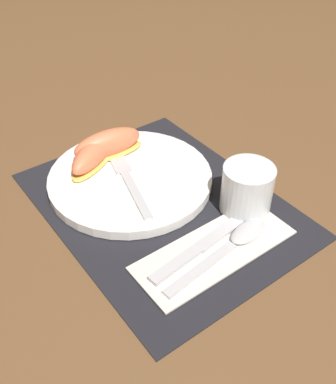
{
  "coord_description": "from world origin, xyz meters",
  "views": [
    {
      "loc": [
        0.43,
        -0.31,
        0.47
      ],
      "look_at": [
        0.0,
        0.01,
        0.02
      ],
      "focal_mm": 42.0,
      "sensor_mm": 36.0,
      "label": 1
    }
  ],
  "objects_px": {
    "juice_glass": "(247,191)",
    "fork": "(126,175)",
    "spoon": "(236,241)",
    "knife": "(206,243)",
    "citrus_wedge_1": "(94,153)",
    "citrus_wedge_0": "(108,145)",
    "plate": "(130,178)"
  },
  "relations": [
    {
      "from": "knife",
      "to": "juice_glass",
      "type": "bearing_deg",
      "value": 104.71
    },
    {
      "from": "juice_glass",
      "to": "fork",
      "type": "bearing_deg",
      "value": -144.03
    },
    {
      "from": "plate",
      "to": "knife",
      "type": "relative_size",
      "value": 1.25
    },
    {
      "from": "knife",
      "to": "citrus_wedge_1",
      "type": "relative_size",
      "value": 1.58
    },
    {
      "from": "juice_glass",
      "to": "spoon",
      "type": "xyz_separation_m",
      "value": [
        0.05,
        -0.06,
        -0.03
      ]
    },
    {
      "from": "juice_glass",
      "to": "citrus_wedge_1",
      "type": "relative_size",
      "value": 0.58
    },
    {
      "from": "fork",
      "to": "citrus_wedge_0",
      "type": "height_order",
      "value": "citrus_wedge_0"
    },
    {
      "from": "knife",
      "to": "citrus_wedge_1",
      "type": "height_order",
      "value": "citrus_wedge_1"
    },
    {
      "from": "knife",
      "to": "fork",
      "type": "xyz_separation_m",
      "value": [
        -0.18,
        -0.01,
        0.01
      ]
    },
    {
      "from": "plate",
      "to": "citrus_wedge_0",
      "type": "relative_size",
      "value": 2.08
    },
    {
      "from": "citrus_wedge_1",
      "to": "spoon",
      "type": "bearing_deg",
      "value": 14.26
    },
    {
      "from": "knife",
      "to": "citrus_wedge_0",
      "type": "bearing_deg",
      "value": -178.88
    },
    {
      "from": "plate",
      "to": "citrus_wedge_0",
      "type": "bearing_deg",
      "value": 179.34
    },
    {
      "from": "fork",
      "to": "citrus_wedge_1",
      "type": "bearing_deg",
      "value": -163.61
    },
    {
      "from": "plate",
      "to": "fork",
      "type": "relative_size",
      "value": 1.42
    },
    {
      "from": "spoon",
      "to": "knife",
      "type": "bearing_deg",
      "value": -122.63
    },
    {
      "from": "fork",
      "to": "spoon",
      "type": "bearing_deg",
      "value": 13.56
    },
    {
      "from": "plate",
      "to": "knife",
      "type": "height_order",
      "value": "plate"
    },
    {
      "from": "juice_glass",
      "to": "knife",
      "type": "bearing_deg",
      "value": -75.29
    },
    {
      "from": "spoon",
      "to": "plate",
      "type": "bearing_deg",
      "value": -168.59
    },
    {
      "from": "fork",
      "to": "citrus_wedge_0",
      "type": "distance_m",
      "value": 0.07
    },
    {
      "from": "knife",
      "to": "spoon",
      "type": "xyz_separation_m",
      "value": [
        0.02,
        0.04,
        0.0
      ]
    },
    {
      "from": "spoon",
      "to": "citrus_wedge_1",
      "type": "bearing_deg",
      "value": -165.74
    },
    {
      "from": "plate",
      "to": "juice_glass",
      "type": "bearing_deg",
      "value": 33.89
    },
    {
      "from": "plate",
      "to": "citrus_wedge_1",
      "type": "height_order",
      "value": "citrus_wedge_1"
    },
    {
      "from": "citrus_wedge_0",
      "to": "spoon",
      "type": "bearing_deg",
      "value": 8.46
    },
    {
      "from": "plate",
      "to": "juice_glass",
      "type": "relative_size",
      "value": 3.45
    },
    {
      "from": "spoon",
      "to": "citrus_wedge_1",
      "type": "distance_m",
      "value": 0.28
    },
    {
      "from": "fork",
      "to": "citrus_wedge_1",
      "type": "relative_size",
      "value": 1.4
    },
    {
      "from": "plate",
      "to": "juice_glass",
      "type": "xyz_separation_m",
      "value": [
        0.16,
        0.11,
        0.03
      ]
    },
    {
      "from": "juice_glass",
      "to": "fork",
      "type": "height_order",
      "value": "juice_glass"
    },
    {
      "from": "juice_glass",
      "to": "fork",
      "type": "distance_m",
      "value": 0.2
    }
  ]
}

